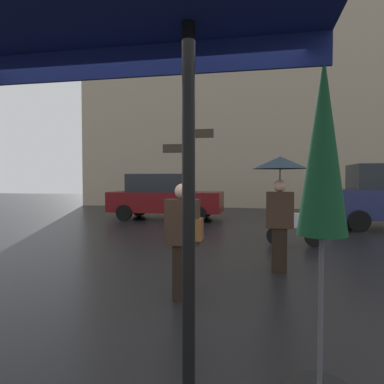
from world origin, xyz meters
TOP-DOWN VIEW (x-y plane):
  - ground_plane at (0.00, 0.00)m, footprint 60.00×60.00m
  - folded_patio_umbrella_far at (1.38, -0.30)m, footprint 0.50×0.50m
  - pedestrian_with_umbrella at (1.27, 3.09)m, footprint 0.91×0.91m
  - pedestrian_with_bag at (-0.02, 1.45)m, footprint 0.47×0.24m
  - parked_scooter at (1.72, 5.50)m, footprint 1.33×0.32m
  - parked_car_right at (-2.72, 10.17)m, footprint 4.36×1.85m
  - street_signpost at (-0.56, 4.21)m, footprint 1.08×0.08m
  - building_block at (0.00, 17.00)m, footprint 18.73×2.12m

SIDE VIEW (x-z plane):
  - ground_plane at x=0.00m, z-range 0.00..0.00m
  - parked_scooter at x=1.72m, z-range -0.07..1.17m
  - pedestrian_with_bag at x=-0.02m, z-range 0.10..1.63m
  - parked_car_right at x=-2.72m, z-range 0.01..1.78m
  - pedestrian_with_umbrella at x=1.27m, z-range 0.53..2.49m
  - folded_patio_umbrella_far at x=1.38m, z-range 0.45..2.91m
  - street_signpost at x=-0.56m, z-range 0.30..3.07m
  - building_block at x=0.00m, z-range 0.00..13.59m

